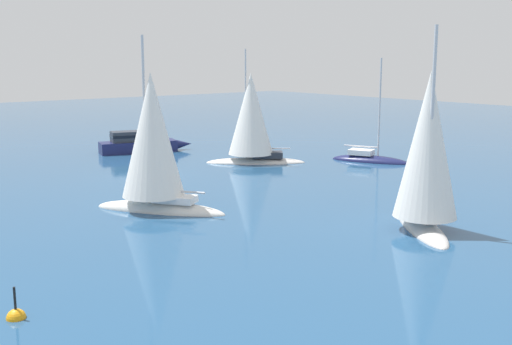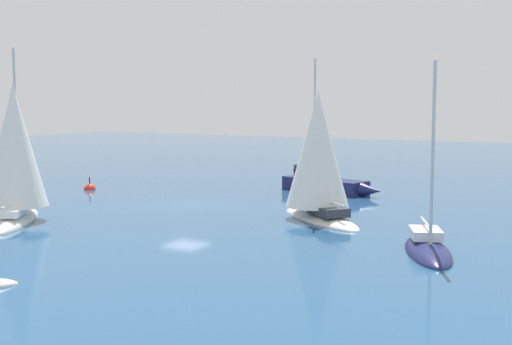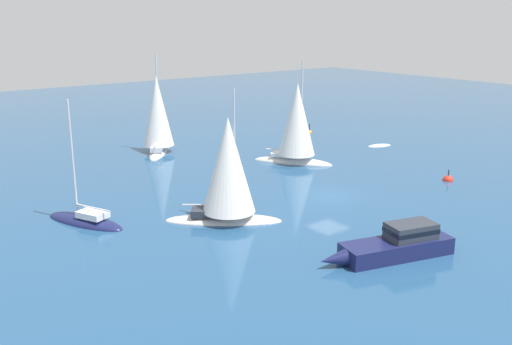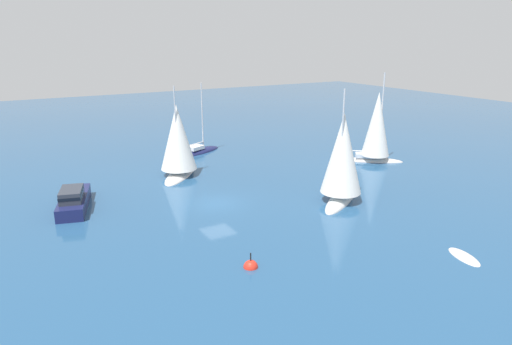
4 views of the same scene
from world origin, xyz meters
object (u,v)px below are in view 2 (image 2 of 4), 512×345
(sailboat, at_px, (15,158))
(mooring_buoy, at_px, (90,190))
(sloop_1, at_px, (428,250))
(cabin_cruiser, at_px, (326,182))
(ketch, at_px, (318,160))

(sailboat, relative_size, mooring_buoy, 7.20)
(sailboat, xyz_separation_m, sloop_1, (3.45, -21.43, -3.36))
(cabin_cruiser, height_order, ketch, ketch)
(cabin_cruiser, bearing_deg, mooring_buoy, -139.59)
(sloop_1, bearing_deg, ketch, -149.34)
(ketch, bearing_deg, sailboat, 71.00)
(cabin_cruiser, bearing_deg, sloop_1, -37.90)
(cabin_cruiser, height_order, mooring_buoy, cabin_cruiser)
(sailboat, bearing_deg, mooring_buoy, -7.65)
(mooring_buoy, bearing_deg, ketch, -99.09)
(ketch, bearing_deg, mooring_buoy, 29.08)
(ketch, xyz_separation_m, sloop_1, (-5.43, -7.67, -3.15))
(cabin_cruiser, relative_size, sailboat, 0.84)
(ketch, relative_size, sloop_1, 1.07)
(sloop_1, distance_m, mooring_buoy, 28.93)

